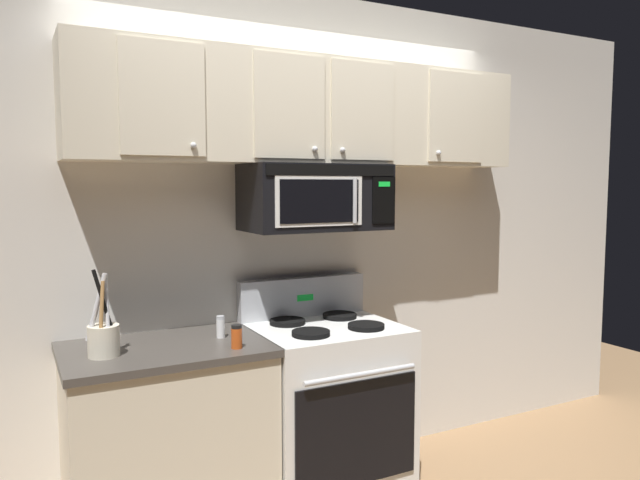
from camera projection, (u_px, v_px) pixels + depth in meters
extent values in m
cube|color=silver|center=(296.00, 236.00, 3.45)|extent=(5.20, 0.10, 2.70)
cube|color=white|center=(326.00, 409.00, 3.21)|extent=(0.76, 0.64, 0.90)
cube|color=black|center=(358.00, 433.00, 2.92)|extent=(0.67, 0.01, 0.52)
cylinder|color=#B7BABF|center=(361.00, 375.00, 2.87)|extent=(0.61, 0.03, 0.03)
cube|color=#B7BABF|center=(303.00, 297.00, 3.41)|extent=(0.76, 0.07, 0.22)
cube|color=#19D83F|center=(305.00, 298.00, 3.38)|extent=(0.10, 0.00, 0.04)
cylinder|color=black|center=(311.00, 333.00, 2.97)|extent=(0.19, 0.19, 0.02)
cylinder|color=black|center=(366.00, 326.00, 3.12)|extent=(0.19, 0.19, 0.02)
cylinder|color=black|center=(287.00, 322.00, 3.22)|extent=(0.19, 0.19, 0.02)
cylinder|color=black|center=(340.00, 316.00, 3.37)|extent=(0.19, 0.19, 0.02)
cube|color=black|center=(315.00, 197.00, 3.22)|extent=(0.76, 0.39, 0.35)
cube|color=black|center=(333.00, 170.00, 3.03)|extent=(0.73, 0.01, 0.06)
cube|color=white|center=(320.00, 201.00, 3.01)|extent=(0.49, 0.01, 0.25)
cube|color=black|center=(320.00, 201.00, 3.01)|extent=(0.44, 0.01, 0.22)
cube|color=black|center=(384.00, 200.00, 3.18)|extent=(0.14, 0.01, 0.25)
cube|color=#19D83F|center=(384.00, 184.00, 3.17)|extent=(0.07, 0.00, 0.03)
cylinder|color=#B7BABF|center=(355.00, 201.00, 3.07)|extent=(0.02, 0.02, 0.23)
cube|color=beige|center=(313.00, 112.00, 3.20)|extent=(2.50, 0.33, 0.55)
cube|color=beige|center=(163.00, 98.00, 2.67)|extent=(0.38, 0.01, 0.51)
sphere|color=#B7BABF|center=(194.00, 145.00, 2.74)|extent=(0.03, 0.03, 0.03)
cube|color=beige|center=(290.00, 106.00, 2.96)|extent=(0.38, 0.01, 0.51)
sphere|color=#B7BABF|center=(315.00, 149.00, 3.02)|extent=(0.03, 0.03, 0.03)
cube|color=beige|center=(363.00, 111.00, 3.15)|extent=(0.38, 0.01, 0.51)
sphere|color=#B7BABF|center=(343.00, 150.00, 3.09)|extent=(0.03, 0.03, 0.03)
cube|color=beige|center=(456.00, 117.00, 3.43)|extent=(0.38, 0.01, 0.51)
sphere|color=#B7BABF|center=(439.00, 153.00, 3.38)|extent=(0.03, 0.03, 0.03)
cube|color=beige|center=(168.00, 443.00, 2.84)|extent=(0.90, 0.62, 0.86)
cube|color=#423D38|center=(165.00, 349.00, 2.79)|extent=(0.93, 0.65, 0.03)
cylinder|color=beige|center=(104.00, 341.00, 2.61)|extent=(0.13, 0.13, 0.14)
cylinder|color=#BCBCC1|center=(107.00, 307.00, 2.59)|extent=(0.02, 0.09, 0.29)
cylinder|color=black|center=(104.00, 305.00, 2.58)|extent=(0.09, 0.02, 0.31)
cylinder|color=silver|center=(97.00, 307.00, 2.58)|extent=(0.10, 0.03, 0.29)
cylinder|color=#A87A47|center=(102.00, 312.00, 2.56)|extent=(0.04, 0.04, 0.26)
cylinder|color=white|center=(221.00, 328.00, 2.93)|extent=(0.04, 0.04, 0.09)
cylinder|color=#B7BABF|center=(220.00, 318.00, 2.92)|extent=(0.04, 0.04, 0.02)
cylinder|color=#B7B2A8|center=(100.00, 325.00, 2.81)|extent=(0.05, 0.05, 0.18)
cylinder|color=#C64C19|center=(237.00, 338.00, 2.74)|extent=(0.05, 0.05, 0.09)
cylinder|color=black|center=(237.00, 326.00, 2.73)|extent=(0.05, 0.05, 0.02)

